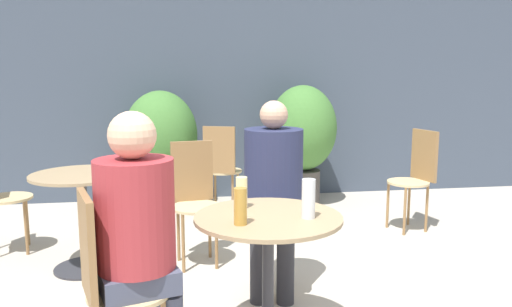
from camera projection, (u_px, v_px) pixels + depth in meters
name	position (u px, v px, depth m)	size (l,w,h in m)	color
storefront_wall	(238.00, 65.00, 5.59)	(10.00, 0.06, 3.00)	#3D4756
cafe_table_near	(268.00, 253.00, 2.50)	(0.74, 0.74, 0.71)	#2D2D33
cafe_table_far	(83.00, 201.00, 3.56)	(0.71, 0.71, 0.71)	#2D2D33
bistro_chair_0	(274.00, 207.00, 3.27)	(0.38, 0.40, 0.91)	tan
bistro_chair_1	(108.00, 275.00, 2.16)	(0.40, 0.39, 0.91)	tan
bistro_chair_2	(417.00, 171.00, 4.50)	(0.40, 0.38, 0.91)	tan
bistro_chair_3	(221.00, 163.00, 4.91)	(0.39, 0.41, 0.91)	tan
bistro_chair_4	(194.00, 191.00, 3.72)	(0.37, 0.39, 0.91)	tan
seated_person_0	(273.00, 183.00, 3.10)	(0.38, 0.41, 1.24)	#2D2D33
seated_person_1	(139.00, 227.00, 2.19)	(0.40, 0.38, 1.25)	#42475B
beer_glass_0	(308.00, 199.00, 2.42)	(0.07, 0.07, 0.19)	silver
beer_glass_1	(242.00, 193.00, 2.60)	(0.06, 0.06, 0.17)	beige
beer_glass_2	(240.00, 206.00, 2.32)	(0.06, 0.06, 0.17)	#B28433
potted_plant_0	(161.00, 143.00, 5.17)	(0.75, 0.75, 1.24)	#93664C
potted_plant_1	(303.00, 134.00, 5.35)	(0.73, 0.73, 1.29)	#47423D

